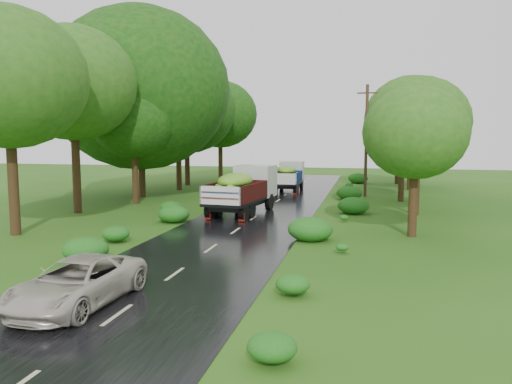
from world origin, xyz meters
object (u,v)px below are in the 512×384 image
(truck_near, at_px, (244,187))
(truck_far, at_px, (289,175))
(car, at_px, (77,282))
(utility_pole, at_px, (366,139))

(truck_near, height_order, truck_far, truck_near)
(car, distance_m, utility_pole, 28.86)
(truck_far, bearing_deg, truck_near, -93.68)
(truck_far, xyz_separation_m, car, (-1.20, -30.22, -0.74))
(truck_far, relative_size, utility_pole, 0.68)
(car, bearing_deg, truck_near, 91.22)
(truck_far, height_order, car, truck_far)
(truck_near, distance_m, car, 17.26)
(utility_pole, bearing_deg, truck_near, -121.32)
(truck_near, relative_size, truck_far, 1.18)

